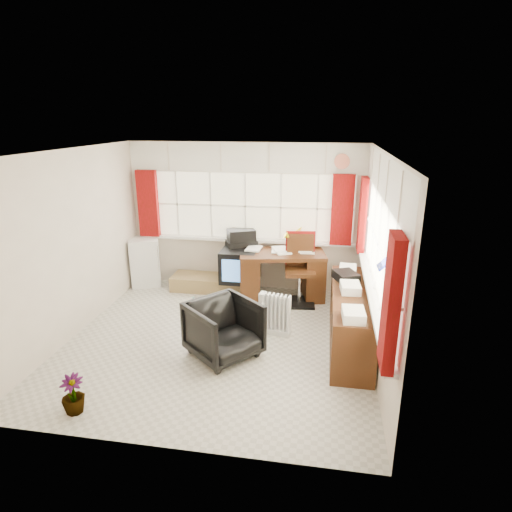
{
  "coord_description": "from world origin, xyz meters",
  "views": [
    {
      "loc": [
        1.34,
        -5.0,
        2.89
      ],
      "look_at": [
        0.42,
        0.55,
        1.05
      ],
      "focal_mm": 30.0,
      "sensor_mm": 36.0,
      "label": 1
    }
  ],
  "objects_px": {
    "desk_lamp": "(300,235)",
    "desk": "(282,273)",
    "task_chair": "(300,266)",
    "crt_tv": "(239,266)",
    "mini_fridge": "(145,261)",
    "credenza": "(350,317)",
    "radiator": "(277,318)",
    "tv_bench": "(212,283)",
    "office_chair": "(224,330)"
  },
  "relations": [
    {
      "from": "desk",
      "to": "crt_tv",
      "type": "relative_size",
      "value": 2.47
    },
    {
      "from": "credenza",
      "to": "tv_bench",
      "type": "height_order",
      "value": "credenza"
    },
    {
      "from": "tv_bench",
      "to": "crt_tv",
      "type": "height_order",
      "value": "crt_tv"
    },
    {
      "from": "task_chair",
      "to": "tv_bench",
      "type": "distance_m",
      "value": 1.61
    },
    {
      "from": "desk_lamp",
      "to": "mini_fridge",
      "type": "bearing_deg",
      "value": 177.91
    },
    {
      "from": "task_chair",
      "to": "mini_fridge",
      "type": "xyz_separation_m",
      "value": [
        -2.77,
        0.3,
        -0.18
      ]
    },
    {
      "from": "desk",
      "to": "radiator",
      "type": "relative_size",
      "value": 2.52
    },
    {
      "from": "crt_tv",
      "to": "radiator",
      "type": "bearing_deg",
      "value": -58.28
    },
    {
      "from": "task_chair",
      "to": "credenza",
      "type": "height_order",
      "value": "task_chair"
    },
    {
      "from": "office_chair",
      "to": "credenza",
      "type": "xyz_separation_m",
      "value": [
        1.57,
        0.55,
        0.03
      ]
    },
    {
      "from": "desk",
      "to": "tv_bench",
      "type": "bearing_deg",
      "value": 173.92
    },
    {
      "from": "task_chair",
      "to": "office_chair",
      "type": "bearing_deg",
      "value": -113.71
    },
    {
      "from": "desk_lamp",
      "to": "mini_fridge",
      "type": "distance_m",
      "value": 2.82
    },
    {
      "from": "task_chair",
      "to": "radiator",
      "type": "bearing_deg",
      "value": -101.13
    },
    {
      "from": "radiator",
      "to": "crt_tv",
      "type": "distance_m",
      "value": 1.52
    },
    {
      "from": "radiator",
      "to": "credenza",
      "type": "bearing_deg",
      "value": -7.4
    },
    {
      "from": "desk_lamp",
      "to": "tv_bench",
      "type": "height_order",
      "value": "desk_lamp"
    },
    {
      "from": "crt_tv",
      "to": "tv_bench",
      "type": "bearing_deg",
      "value": 166.45
    },
    {
      "from": "office_chair",
      "to": "radiator",
      "type": "bearing_deg",
      "value": 0.81
    },
    {
      "from": "task_chair",
      "to": "credenza",
      "type": "distance_m",
      "value": 1.52
    },
    {
      "from": "desk",
      "to": "task_chair",
      "type": "bearing_deg",
      "value": -16.21
    },
    {
      "from": "office_chair",
      "to": "radiator",
      "type": "relative_size",
      "value": 1.36
    },
    {
      "from": "desk",
      "to": "task_chair",
      "type": "distance_m",
      "value": 0.35
    },
    {
      "from": "mini_fridge",
      "to": "task_chair",
      "type": "bearing_deg",
      "value": -6.12
    },
    {
      "from": "office_chair",
      "to": "tv_bench",
      "type": "relative_size",
      "value": 0.57
    },
    {
      "from": "tv_bench",
      "to": "crt_tv",
      "type": "distance_m",
      "value": 0.66
    },
    {
      "from": "radiator",
      "to": "tv_bench",
      "type": "distance_m",
      "value": 1.9
    },
    {
      "from": "desk",
      "to": "task_chair",
      "type": "xyz_separation_m",
      "value": [
        0.3,
        -0.09,
        0.17
      ]
    },
    {
      "from": "office_chair",
      "to": "crt_tv",
      "type": "relative_size",
      "value": 1.33
    },
    {
      "from": "radiator",
      "to": "mini_fridge",
      "type": "xyz_separation_m",
      "value": [
        -2.54,
        1.47,
        0.19
      ]
    },
    {
      "from": "mini_fridge",
      "to": "office_chair",
      "type": "bearing_deg",
      "value": -47.67
    },
    {
      "from": "radiator",
      "to": "mini_fridge",
      "type": "bearing_deg",
      "value": 149.94
    },
    {
      "from": "office_chair",
      "to": "credenza",
      "type": "distance_m",
      "value": 1.66
    },
    {
      "from": "task_chair",
      "to": "crt_tv",
      "type": "distance_m",
      "value": 1.02
    },
    {
      "from": "desk_lamp",
      "to": "crt_tv",
      "type": "height_order",
      "value": "desk_lamp"
    },
    {
      "from": "radiator",
      "to": "tv_bench",
      "type": "relative_size",
      "value": 0.42
    },
    {
      "from": "task_chair",
      "to": "credenza",
      "type": "relative_size",
      "value": 0.58
    },
    {
      "from": "mini_fridge",
      "to": "desk_lamp",
      "type": "bearing_deg",
      "value": -2.09
    },
    {
      "from": "desk_lamp",
      "to": "desk",
      "type": "bearing_deg",
      "value": -157.62
    },
    {
      "from": "desk",
      "to": "tv_bench",
      "type": "distance_m",
      "value": 1.27
    },
    {
      "from": "desk",
      "to": "task_chair",
      "type": "relative_size",
      "value": 1.28
    },
    {
      "from": "tv_bench",
      "to": "mini_fridge",
      "type": "bearing_deg",
      "value": 176.34
    },
    {
      "from": "desk_lamp",
      "to": "task_chair",
      "type": "xyz_separation_m",
      "value": [
        0.03,
        -0.2,
        -0.46
      ]
    },
    {
      "from": "desk_lamp",
      "to": "task_chair",
      "type": "relative_size",
      "value": 0.36
    },
    {
      "from": "radiator",
      "to": "tv_bench",
      "type": "bearing_deg",
      "value": 132.9
    },
    {
      "from": "radiator",
      "to": "desk_lamp",
      "type": "bearing_deg",
      "value": 81.63
    },
    {
      "from": "desk_lamp",
      "to": "radiator",
      "type": "relative_size",
      "value": 0.7
    },
    {
      "from": "office_chair",
      "to": "task_chair",
      "type": "bearing_deg",
      "value": 17.73
    },
    {
      "from": "desk",
      "to": "crt_tv",
      "type": "bearing_deg",
      "value": 179.35
    },
    {
      "from": "credenza",
      "to": "crt_tv",
      "type": "xyz_separation_m",
      "value": [
        -1.77,
        1.4,
        0.13
      ]
    }
  ]
}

